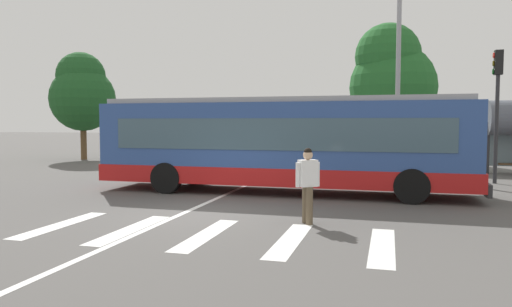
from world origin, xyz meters
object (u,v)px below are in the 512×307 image
at_px(parked_car_black, 251,148).
at_px(parked_car_blue, 300,149).
at_px(traffic_light_far_corner, 497,95).
at_px(twin_arm_street_lamp, 399,45).
at_px(background_tree_right, 391,78).
at_px(city_transit_bus, 282,144).
at_px(background_tree_left, 82,92).
at_px(pedestrian_crossing_street, 308,181).
at_px(parked_car_champagne, 348,150).

height_order(parked_car_black, parked_car_blue, same).
xyz_separation_m(traffic_light_far_corner, twin_arm_street_lamp, (-3.51, 2.12, 2.32)).
bearing_deg(twin_arm_street_lamp, background_tree_right, 92.06).
distance_m(city_transit_bus, background_tree_left, 18.15).
xyz_separation_m(traffic_light_far_corner, background_tree_left, (-21.92, 5.88, 0.80)).
bearing_deg(parked_car_black, background_tree_right, 15.35).
height_order(twin_arm_street_lamp, background_tree_right, twin_arm_street_lamp).
bearing_deg(twin_arm_street_lamp, parked_car_blue, 134.02).
bearing_deg(traffic_light_far_corner, parked_car_black, 148.22).
height_order(pedestrian_crossing_street, traffic_light_far_corner, traffic_light_far_corner).
height_order(city_transit_bus, parked_car_black, city_transit_bus).
height_order(pedestrian_crossing_street, parked_car_black, pedestrian_crossing_street).
distance_m(city_transit_bus, background_tree_right, 14.53).
distance_m(parked_car_black, background_tree_left, 10.92).
distance_m(city_transit_bus, traffic_light_far_corner, 8.60).
bearing_deg(background_tree_right, parked_car_black, -164.65).
relative_size(parked_car_black, twin_arm_street_lamp, 0.50).
bearing_deg(traffic_light_far_corner, twin_arm_street_lamp, 148.88).
relative_size(parked_car_blue, parked_car_champagne, 0.99).
relative_size(parked_car_champagne, background_tree_right, 0.57).
bearing_deg(traffic_light_far_corner, city_transit_bus, -148.48).
height_order(parked_car_black, parked_car_champagne, same).
xyz_separation_m(city_transit_bus, background_tree_right, (3.41, 13.75, 3.24)).
xyz_separation_m(city_transit_bus, parked_car_blue, (-1.54, 11.92, -0.82)).
bearing_deg(pedestrian_crossing_street, background_tree_right, 84.36).
bearing_deg(background_tree_left, twin_arm_street_lamp, -11.55).
bearing_deg(background_tree_right, parked_car_blue, -159.78).
distance_m(pedestrian_crossing_street, parked_car_blue, 16.79).
xyz_separation_m(city_transit_bus, background_tree_left, (-14.74, 10.29, 2.51)).
relative_size(parked_car_blue, background_tree_right, 0.57).
xyz_separation_m(pedestrian_crossing_street, parked_car_black, (-6.02, 16.16, -0.20)).
bearing_deg(background_tree_left, pedestrian_crossing_street, -42.27).
height_order(pedestrian_crossing_street, parked_car_blue, pedestrian_crossing_street).
distance_m(pedestrian_crossing_street, background_tree_right, 18.80).
bearing_deg(background_tree_right, pedestrian_crossing_street, -95.64).
bearing_deg(parked_car_black, pedestrian_crossing_street, -69.56).
xyz_separation_m(parked_car_blue, traffic_light_far_corner, (8.73, -7.51, 2.53)).
distance_m(pedestrian_crossing_street, background_tree_left, 22.31).
bearing_deg(pedestrian_crossing_street, background_tree_left, 137.73).
height_order(parked_car_champagne, traffic_light_far_corner, traffic_light_far_corner).
xyz_separation_m(parked_car_blue, background_tree_right, (4.95, 1.82, 4.06)).
relative_size(parked_car_black, parked_car_blue, 1.00).
bearing_deg(traffic_light_far_corner, parked_car_blue, 139.27).
relative_size(pedestrian_crossing_street, parked_car_blue, 0.38).
relative_size(parked_car_champagne, traffic_light_far_corner, 0.92).
distance_m(city_transit_bus, pedestrian_crossing_street, 4.88).
relative_size(parked_car_champagne, twin_arm_street_lamp, 0.50).
bearing_deg(parked_car_black, twin_arm_street_lamp, -32.06).
distance_m(pedestrian_crossing_street, parked_car_black, 17.25).
distance_m(parked_car_champagne, twin_arm_street_lamp, 7.46).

